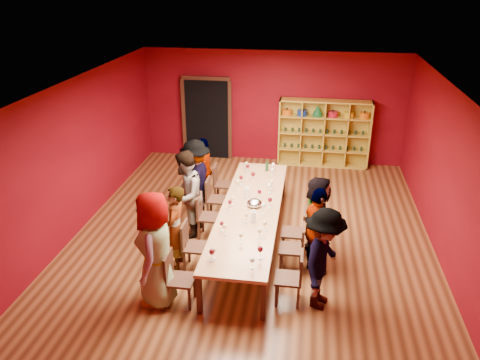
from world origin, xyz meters
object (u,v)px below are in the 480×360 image
person_left_3 (196,180)px  chair_person_left_2 (205,214)px  tasting_table (250,211)px  chair_person_left_4 (220,182)px  person_right_0 (324,259)px  chair_person_left_3 (213,196)px  chair_person_right_1 (296,246)px  chair_person_right_2 (297,230)px  person_left_0 (155,250)px  person_right_2 (317,217)px  person_left_2 (186,195)px  person_left_1 (175,228)px  chair_person_left_0 (176,276)px  spittoon_bowl (254,203)px  shelving_unit (324,130)px  chair_person_right_0 (294,276)px  person_left_4 (204,170)px  person_right_1 (317,232)px  wine_bottle (267,167)px  chair_person_left_1 (191,243)px

person_left_3 → chair_person_left_2: bearing=27.2°
chair_person_left_2 → tasting_table: bearing=-6.9°
chair_person_left_4 → person_right_0: bearing=-55.9°
chair_person_left_3 → person_left_3: size_ratio=0.52×
chair_person_right_1 → chair_person_right_2: bearing=90.0°
person_left_0 → chair_person_right_2: person_left_0 is taller
chair_person_left_3 → person_right_2: 2.46m
person_left_2 → chair_person_right_2: 2.25m
person_left_0 → person_left_1: size_ratio=1.21×
person_left_0 → chair_person_left_0: bearing=84.7°
spittoon_bowl → chair_person_left_3: bearing=140.3°
shelving_unit → chair_person_right_2: bearing=-96.1°
chair_person_left_3 → chair_person_right_0: 3.15m
person_left_1 → person_left_4: size_ratio=1.03×
person_left_2 → chair_person_right_0: 2.85m
person_right_0 → chair_person_right_2: 1.54m
person_left_1 → person_left_4: person_left_1 is taller
chair_person_right_1 → spittoon_bowl: bearing=133.7°
person_right_1 → wine_bottle: size_ratio=5.79×
shelving_unit → person_left_0: size_ratio=1.27×
chair_person_left_0 → chair_person_right_0: (1.82, 0.29, 0.00)m
chair_person_left_4 → spittoon_bowl: size_ratio=3.03×
tasting_table → person_left_1: (-1.18, -1.00, 0.08)m
chair_person_left_0 → person_left_1: person_left_1 is taller
person_left_3 → chair_person_right_2: (2.18, -1.14, -0.37)m
tasting_table → chair_person_right_0: 1.92m
chair_person_right_2 → person_right_2: person_right_2 is taller
person_left_2 → person_right_0: size_ratio=1.05×
chair_person_left_4 → chair_person_right_1: 3.06m
chair_person_right_1 → chair_person_left_1: bearing=-173.8°
chair_person_right_0 → person_right_2: (0.34, 1.43, 0.29)m
person_right_1 → wine_bottle: bearing=1.1°
chair_person_left_0 → spittoon_bowl: spittoon_bowl is taller
chair_person_left_0 → person_left_4: size_ratio=0.59×
chair_person_left_1 → spittoon_bowl: 1.49m
chair_person_left_0 → person_left_0: (-0.29, 0.00, 0.45)m
chair_person_left_2 → person_right_0: 2.90m
wine_bottle → person_right_0: bearing=-70.9°
tasting_table → person_right_1: size_ratio=2.80×
chair_person_left_2 → person_right_1: size_ratio=0.55×
chair_person_right_0 → person_left_0: bearing=-172.2°
chair_person_left_4 → person_left_0: bearing=-94.6°
chair_person_left_1 → spittoon_bowl: size_ratio=3.03×
person_left_0 → spittoon_bowl: size_ratio=6.46×
person_left_1 → person_right_1: 2.43m
person_left_4 → person_left_1: bearing=-3.6°
person_left_3 → chair_person_left_1: bearing=13.3°
chair_person_right_1 → person_left_3: bearing=142.2°
chair_person_right_1 → wine_bottle: size_ratio=3.20×
person_left_4 → chair_person_right_0: size_ratio=1.70×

